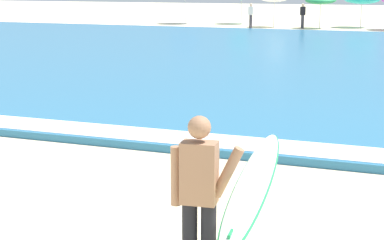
{
  "coord_description": "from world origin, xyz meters",
  "views": [
    {
      "loc": [
        5.04,
        -4.06,
        2.95
      ],
      "look_at": [
        2.11,
        3.84,
        1.1
      ],
      "focal_mm": 59.31,
      "sensor_mm": 36.0,
      "label": 1
    }
  ],
  "objects_px": {
    "beach_umbrella_4": "(362,0)",
    "beachgoer_near_row_mid": "(303,15)",
    "beach_umbrella_3": "(321,0)",
    "beachgoer_near_row_left": "(251,15)",
    "surfer_with_board": "(227,189)"
  },
  "relations": [
    {
      "from": "beach_umbrella_4",
      "to": "beachgoer_near_row_mid",
      "type": "relative_size",
      "value": 1.45
    },
    {
      "from": "beach_umbrella_3",
      "to": "beach_umbrella_4",
      "type": "height_order",
      "value": "beach_umbrella_4"
    },
    {
      "from": "beach_umbrella_4",
      "to": "beachgoer_near_row_mid",
      "type": "distance_m",
      "value": 4.16
    },
    {
      "from": "beach_umbrella_3",
      "to": "beachgoer_near_row_left",
      "type": "height_order",
      "value": "beach_umbrella_3"
    },
    {
      "from": "surfer_with_board",
      "to": "beach_umbrella_4",
      "type": "distance_m",
      "value": 37.61
    },
    {
      "from": "beachgoer_near_row_left",
      "to": "beachgoer_near_row_mid",
      "type": "xyz_separation_m",
      "value": [
        3.18,
        0.85,
        0.0
      ]
    },
    {
      "from": "surfer_with_board",
      "to": "beach_umbrella_3",
      "type": "distance_m",
      "value": 36.14
    },
    {
      "from": "beach_umbrella_3",
      "to": "beachgoer_near_row_mid",
      "type": "bearing_deg",
      "value": -153.62
    },
    {
      "from": "beachgoer_near_row_left",
      "to": "beach_umbrella_4",
      "type": "bearing_deg",
      "value": 24.98
    },
    {
      "from": "surfer_with_board",
      "to": "beach_umbrella_4",
      "type": "relative_size",
      "value": 1.28
    },
    {
      "from": "beachgoer_near_row_left",
      "to": "beachgoer_near_row_mid",
      "type": "height_order",
      "value": "same"
    },
    {
      "from": "surfer_with_board",
      "to": "beachgoer_near_row_mid",
      "type": "height_order",
      "value": "surfer_with_board"
    },
    {
      "from": "beach_umbrella_4",
      "to": "beachgoer_near_row_mid",
      "type": "height_order",
      "value": "beach_umbrella_4"
    },
    {
      "from": "beach_umbrella_3",
      "to": "beachgoer_near_row_mid",
      "type": "xyz_separation_m",
      "value": [
        -1.02,
        -0.5,
        -0.93
      ]
    },
    {
      "from": "surfer_with_board",
      "to": "beachgoer_near_row_left",
      "type": "height_order",
      "value": "surfer_with_board"
    }
  ]
}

